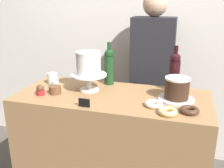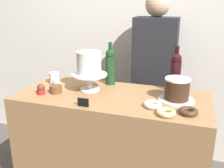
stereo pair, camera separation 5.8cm
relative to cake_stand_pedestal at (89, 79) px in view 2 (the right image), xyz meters
name	(u,v)px [view 2 (the right image)]	position (x,y,z in m)	size (l,w,h in m)	color
back_wall	(141,26)	(0.18, 0.82, 0.31)	(6.00, 0.05, 2.60)	silver
display_counter	(112,152)	(0.18, -0.04, -0.54)	(1.32, 0.59, 0.91)	#997047
cake_stand_pedestal	(89,79)	(0.00, 0.00, 0.00)	(0.26, 0.26, 0.12)	silver
white_layer_cake	(89,63)	(0.00, 0.00, 0.12)	(0.17, 0.17, 0.16)	white
silver_serving_platter	(176,100)	(0.61, -0.01, -0.08)	(0.24, 0.24, 0.01)	silver
chocolate_round_cake	(177,89)	(0.61, -0.01, 0.00)	(0.16, 0.16, 0.14)	#3D2619
wine_bottle_dark_red	(175,72)	(0.58, 0.17, 0.06)	(0.08, 0.08, 0.33)	black
wine_bottle_green	(110,66)	(0.09, 0.19, 0.06)	(0.08, 0.08, 0.33)	#193D1E
cupcake_chocolate	(41,89)	(-0.29, -0.18, -0.05)	(0.06, 0.06, 0.07)	red
cupcake_vanilla	(56,83)	(-0.26, -0.02, -0.05)	(0.06, 0.06, 0.07)	white
donut_glazed	(166,112)	(0.58, -0.25, -0.07)	(0.11, 0.11, 0.03)	#E0C17F
donut_sugar	(153,105)	(0.49, -0.16, -0.07)	(0.11, 0.11, 0.03)	silver
donut_chocolate	(188,111)	(0.70, -0.20, -0.07)	(0.11, 0.11, 0.03)	#472D1E
cookie_stack	(56,89)	(-0.20, -0.13, -0.06)	(0.08, 0.08, 0.05)	brown
price_sign_chalkboard	(83,102)	(0.08, -0.29, -0.06)	(0.07, 0.01, 0.05)	black
coffee_cup_ceramic	(54,78)	(-0.33, 0.07, -0.04)	(0.08, 0.08, 0.08)	white
barista_figure	(153,83)	(0.38, 0.54, -0.16)	(0.36, 0.22, 1.60)	black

